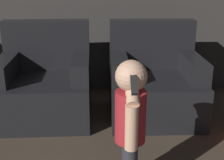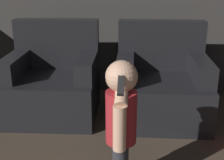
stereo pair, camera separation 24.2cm
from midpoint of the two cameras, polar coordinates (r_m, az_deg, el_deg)
name	(u,v)px [view 1 (the left image)]	position (r m, az deg, el deg)	size (l,w,h in m)	color
armchair_left	(46,85)	(3.15, -14.21, -0.98)	(0.89, 0.84, 0.91)	black
armchair_right	(154,84)	(3.09, 5.53, -0.82)	(0.87, 0.82, 0.91)	black
person_toddler	(131,117)	(1.93, -0.19, -6.86)	(0.19, 0.34, 0.88)	#28282D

